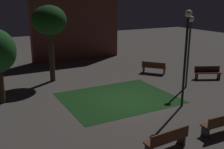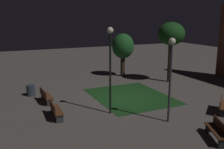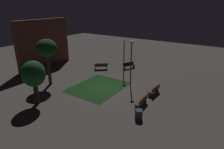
# 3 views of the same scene
# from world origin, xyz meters

# --- Properties ---
(ground_plane) EXTENTS (60.00, 60.00, 0.00)m
(ground_plane) POSITION_xyz_m (0.00, 0.00, 0.00)
(ground_plane) COLOR #56514C
(grass_lawn) EXTENTS (6.19, 5.02, 0.01)m
(grass_lawn) POSITION_xyz_m (-0.29, 0.67, 0.01)
(grass_lawn) COLOR #194219
(grass_lawn) RESTS_ON ground
(bench_corner) EXTENTS (1.82, 0.56, 0.88)m
(bench_corner) POSITION_xyz_m (-1.44, -5.05, 0.48)
(bench_corner) COLOR brown
(bench_corner) RESTS_ON ground
(bench_front_right) EXTENTS (1.82, 0.55, 0.88)m
(bench_front_right) POSITION_xyz_m (1.44, -5.05, 0.48)
(bench_front_right) COLOR brown
(bench_front_right) RESTS_ON ground
(bench_by_lamp) EXTENTS (1.52, 1.69, 0.88)m
(bench_by_lamp) POSITION_xyz_m (4.74, 4.07, 0.48)
(bench_by_lamp) COLOR brown
(bench_by_lamp) RESTS_ON ground
(bench_path_side) EXTENTS (1.83, 1.21, 0.88)m
(bench_path_side) POSITION_xyz_m (7.18, 1.07, 0.48)
(bench_path_side) COLOR #422314
(bench_path_side) RESTS_ON ground
(tree_left_canopy) EXTENTS (2.25, 2.25, 5.09)m
(tree_left_canopy) POSITION_xyz_m (-2.60, 5.73, 4.03)
(tree_left_canopy) COLOR #423021
(tree_left_canopy) RESTS_ON ground
(tree_near_wall) EXTENTS (2.04, 2.04, 4.01)m
(tree_near_wall) POSITION_xyz_m (-6.23, 3.08, 2.79)
(tree_near_wall) COLOR #38281C
(tree_near_wall) RESTS_ON ground
(lamp_post_path_center) EXTENTS (0.36, 0.36, 4.97)m
(lamp_post_path_center) POSITION_xyz_m (2.07, -1.98, 3.34)
(lamp_post_path_center) COLOR black
(lamp_post_path_center) RESTS_ON ground
(lamp_post_plaza_west) EXTENTS (0.36, 0.36, 4.49)m
(lamp_post_plaza_west) POSITION_xyz_m (4.51, 0.33, 3.05)
(lamp_post_plaza_west) COLOR #333338
(lamp_post_plaza_west) RESTS_ON ground
(trash_bin) EXTENTS (0.59, 0.59, 0.78)m
(trash_bin) POSITION_xyz_m (-3.40, -5.72, 0.39)
(trash_bin) COLOR #2D3842
(trash_bin) RESTS_ON ground
(building_wall_backdrop) EXTENTS (8.20, 0.80, 6.62)m
(building_wall_backdrop) POSITION_xyz_m (1.45, 11.59, 3.31)
(building_wall_backdrop) COLOR brown
(building_wall_backdrop) RESTS_ON ground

